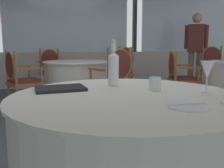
{
  "coord_description": "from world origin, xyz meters",
  "views": [
    {
      "loc": [
        -0.16,
        -2.59,
        1.03
      ],
      "look_at": [
        0.14,
        -1.11,
        0.79
      ],
      "focal_mm": 39.84,
      "sensor_mm": 36.0,
      "label": 1
    }
  ],
  "objects_px": {
    "dining_chair_1_0": "(122,67)",
    "dining_chair_1_1": "(52,68)",
    "water_tumbler": "(155,84)",
    "dining_chair_1_2": "(19,76)",
    "dining_chair_0_1": "(213,66)",
    "side_plate": "(187,106)",
    "menu_book": "(60,88)",
    "dining_chair_0_2": "(179,74)",
    "dining_chair_1_3": "(115,76)",
    "wine_glass": "(207,70)",
    "diner_person_0": "(196,46)",
    "water_bottle": "(113,67)"
  },
  "relations": [
    {
      "from": "dining_chair_0_1",
      "to": "dining_chair_1_1",
      "type": "xyz_separation_m",
      "value": [
        -3.37,
        0.61,
        -0.04
      ]
    },
    {
      "from": "water_tumbler",
      "to": "diner_person_0",
      "type": "bearing_deg",
      "value": 57.06
    },
    {
      "from": "side_plate",
      "to": "wine_glass",
      "type": "height_order",
      "value": "wine_glass"
    },
    {
      "from": "dining_chair_0_2",
      "to": "dining_chair_1_2",
      "type": "xyz_separation_m",
      "value": [
        -2.61,
        0.05,
        0.02
      ]
    },
    {
      "from": "dining_chair_1_2",
      "to": "dining_chair_0_1",
      "type": "bearing_deg",
      "value": -15.8
    },
    {
      "from": "water_tumbler",
      "to": "dining_chair_1_2",
      "type": "distance_m",
      "value": 2.77
    },
    {
      "from": "water_tumbler",
      "to": "dining_chair_1_0",
      "type": "relative_size",
      "value": 0.09
    },
    {
      "from": "water_bottle",
      "to": "dining_chair_0_1",
      "type": "xyz_separation_m",
      "value": [
        2.81,
        3.01,
        -0.28
      ]
    },
    {
      "from": "dining_chair_0_1",
      "to": "dining_chair_1_1",
      "type": "relative_size",
      "value": 1.06
    },
    {
      "from": "water_tumbler",
      "to": "dining_chair_1_2",
      "type": "bearing_deg",
      "value": 116.3
    },
    {
      "from": "dining_chair_0_2",
      "to": "wine_glass",
      "type": "bearing_deg",
      "value": -102.99
    },
    {
      "from": "water_bottle",
      "to": "water_tumbler",
      "type": "xyz_separation_m",
      "value": [
        0.22,
        -0.25,
        -0.09
      ]
    },
    {
      "from": "dining_chair_1_1",
      "to": "diner_person_0",
      "type": "distance_m",
      "value": 3.31
    },
    {
      "from": "menu_book",
      "to": "dining_chair_1_3",
      "type": "height_order",
      "value": "dining_chair_1_3"
    },
    {
      "from": "dining_chair_1_1",
      "to": "water_tumbler",
      "type": "bearing_deg",
      "value": -15.93
    },
    {
      "from": "side_plate",
      "to": "dining_chair_1_1",
      "type": "relative_size",
      "value": 0.21
    },
    {
      "from": "menu_book",
      "to": "dining_chair_1_2",
      "type": "height_order",
      "value": "dining_chair_1_2"
    },
    {
      "from": "water_bottle",
      "to": "diner_person_0",
      "type": "relative_size",
      "value": 0.19
    },
    {
      "from": "wine_glass",
      "to": "dining_chair_0_1",
      "type": "height_order",
      "value": "dining_chair_0_1"
    },
    {
      "from": "wine_glass",
      "to": "dining_chair_0_2",
      "type": "bearing_deg",
      "value": 66.58
    },
    {
      "from": "water_tumbler",
      "to": "dining_chair_1_0",
      "type": "height_order",
      "value": "dining_chair_1_0"
    },
    {
      "from": "dining_chair_1_0",
      "to": "dining_chair_1_1",
      "type": "distance_m",
      "value": 1.47
    },
    {
      "from": "wine_glass",
      "to": "dining_chair_1_0",
      "type": "relative_size",
      "value": 0.2
    },
    {
      "from": "wine_glass",
      "to": "dining_chair_1_0",
      "type": "height_order",
      "value": "dining_chair_1_0"
    },
    {
      "from": "wine_glass",
      "to": "dining_chair_1_0",
      "type": "distance_m",
      "value": 3.62
    },
    {
      "from": "menu_book",
      "to": "dining_chair_1_1",
      "type": "distance_m",
      "value": 3.74
    },
    {
      "from": "dining_chair_0_2",
      "to": "dining_chair_1_3",
      "type": "distance_m",
      "value": 1.28
    },
    {
      "from": "water_tumbler",
      "to": "dining_chair_0_1",
      "type": "relative_size",
      "value": 0.09
    },
    {
      "from": "water_bottle",
      "to": "dining_chair_0_2",
      "type": "height_order",
      "value": "water_bottle"
    },
    {
      "from": "dining_chair_0_2",
      "to": "dining_chair_1_1",
      "type": "height_order",
      "value": "dining_chair_1_1"
    },
    {
      "from": "water_bottle",
      "to": "wine_glass",
      "type": "bearing_deg",
      "value": -39.9
    },
    {
      "from": "side_plate",
      "to": "water_bottle",
      "type": "height_order",
      "value": "water_bottle"
    },
    {
      "from": "water_bottle",
      "to": "water_tumbler",
      "type": "distance_m",
      "value": 0.34
    },
    {
      "from": "side_plate",
      "to": "water_bottle",
      "type": "xyz_separation_m",
      "value": [
        -0.22,
        0.68,
        0.13
      ]
    },
    {
      "from": "wine_glass",
      "to": "dining_chair_1_2",
      "type": "bearing_deg",
      "value": 119.46
    },
    {
      "from": "dining_chair_1_1",
      "to": "dining_chair_1_3",
      "type": "relative_size",
      "value": 0.96
    },
    {
      "from": "dining_chair_1_0",
      "to": "dining_chair_1_3",
      "type": "height_order",
      "value": "dining_chair_1_3"
    },
    {
      "from": "dining_chair_0_2",
      "to": "dining_chair_1_2",
      "type": "bearing_deg",
      "value": -170.68
    },
    {
      "from": "wine_glass",
      "to": "dining_chair_1_0",
      "type": "xyz_separation_m",
      "value": [
        0.35,
        3.59,
        -0.31
      ]
    },
    {
      "from": "menu_book",
      "to": "dining_chair_1_3",
      "type": "distance_m",
      "value": 2.05
    },
    {
      "from": "water_tumbler",
      "to": "dining_chair_0_1",
      "type": "distance_m",
      "value": 4.17
    },
    {
      "from": "water_tumbler",
      "to": "dining_chair_0_1",
      "type": "height_order",
      "value": "dining_chair_0_1"
    },
    {
      "from": "side_plate",
      "to": "dining_chair_1_3",
      "type": "height_order",
      "value": "dining_chair_1_3"
    },
    {
      "from": "dining_chair_1_0",
      "to": "dining_chair_1_3",
      "type": "bearing_deg",
      "value": 44.97
    },
    {
      "from": "dining_chair_0_1",
      "to": "dining_chair_1_0",
      "type": "xyz_separation_m",
      "value": [
        -1.98,
        0.17,
        -0.02
      ]
    },
    {
      "from": "wine_glass",
      "to": "dining_chair_0_2",
      "type": "distance_m",
      "value": 2.84
    },
    {
      "from": "side_plate",
      "to": "water_tumbler",
      "type": "bearing_deg",
      "value": 89.31
    },
    {
      "from": "dining_chair_0_1",
      "to": "dining_chair_1_1",
      "type": "distance_m",
      "value": 3.43
    },
    {
      "from": "side_plate",
      "to": "dining_chair_0_1",
      "type": "distance_m",
      "value": 4.52
    },
    {
      "from": "dining_chair_1_0",
      "to": "dining_chair_1_2",
      "type": "bearing_deg",
      "value": 0.0
    }
  ]
}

